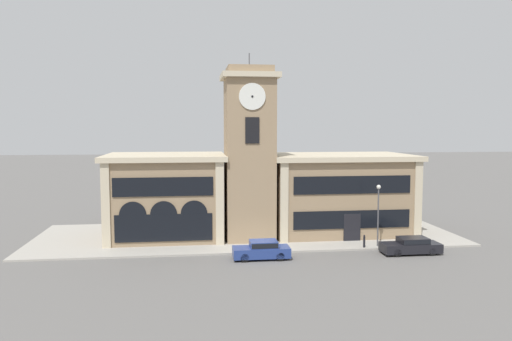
{
  "coord_description": "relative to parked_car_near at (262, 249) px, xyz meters",
  "views": [
    {
      "loc": [
        -5.1,
        -38.73,
        10.12
      ],
      "look_at": [
        0.32,
        2.97,
        6.44
      ],
      "focal_mm": 35.0,
      "sensor_mm": 36.0,
      "label": 1
    }
  ],
  "objects": [
    {
      "name": "ground_plane",
      "position": [
        -0.19,
        1.54,
        -0.74
      ],
      "size": [
        300.0,
        300.0,
        0.0
      ],
      "primitive_type": "plane",
      "color": "#605E5B"
    },
    {
      "name": "sidewalk_kerb",
      "position": [
        -0.19,
        8.31,
        -0.67
      ],
      "size": [
        38.43,
        13.54,
        0.15
      ],
      "color": "#A39E93",
      "rests_on": "ground_plane"
    },
    {
      "name": "clock_tower",
      "position": [
        -0.19,
        6.62,
        6.97
      ],
      "size": [
        4.93,
        4.93,
        16.53
      ],
      "color": "#937A5B",
      "rests_on": "ground_plane"
    },
    {
      "name": "town_hall_left_wing",
      "position": [
        -7.64,
        8.76,
        3.1
      ],
      "size": [
        10.76,
        9.27,
        7.64
      ],
      "color": "#937A5B",
      "rests_on": "ground_plane"
    },
    {
      "name": "town_hall_right_wing",
      "position": [
        8.62,
        8.77,
        3.04
      ],
      "size": [
        13.5,
        9.27,
        7.52
      ],
      "color": "#937A5B",
      "rests_on": "ground_plane"
    },
    {
      "name": "parked_car_near",
      "position": [
        0.0,
        0.0,
        0.0
      ],
      "size": [
        4.36,
        1.75,
        1.43
      ],
      "rotation": [
        0.0,
        0.0,
        3.14
      ],
      "color": "navy",
      "rests_on": "ground_plane"
    },
    {
      "name": "parked_car_mid",
      "position": [
        12.06,
        -0.0,
        -0.05
      ],
      "size": [
        4.68,
        1.77,
        1.33
      ],
      "rotation": [
        0.0,
        0.0,
        3.14
      ],
      "color": "black",
      "rests_on": "ground_plane"
    },
    {
      "name": "street_lamp",
      "position": [
        10.13,
        2.27,
        2.85
      ],
      "size": [
        0.36,
        0.36,
        5.17
      ],
      "color": "#4C4C51",
      "rests_on": "sidewalk_kerb"
    },
    {
      "name": "bollard",
      "position": [
        8.86,
        1.97,
        -0.08
      ],
      "size": [
        0.18,
        0.18,
        1.06
      ],
      "color": "black",
      "rests_on": "sidewalk_kerb"
    }
  ]
}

